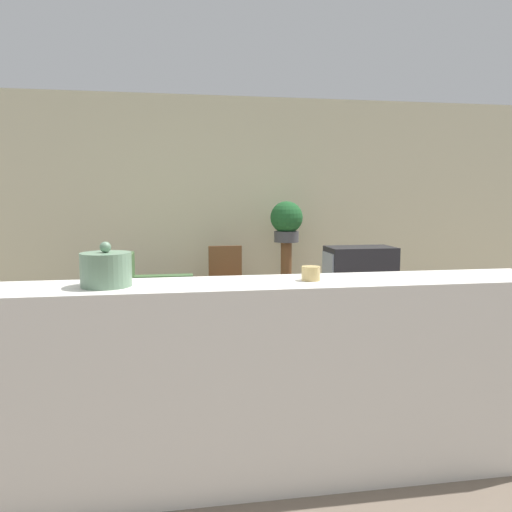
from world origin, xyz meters
name	(u,v)px	position (x,y,z in m)	size (l,w,h in m)	color
ground_plane	(254,426)	(0.00, 0.00, 0.00)	(14.00, 14.00, 0.00)	#756656
wall_back	(210,204)	(0.00, 3.43, 1.35)	(9.00, 0.06, 2.70)	beige
couch	(147,319)	(-0.74, 1.78, 0.29)	(0.83, 1.67, 0.85)	#476B3D
tv_stand	(359,316)	(1.38, 1.77, 0.24)	(0.91, 0.56, 0.47)	brown
television	(359,270)	(1.37, 1.77, 0.71)	(0.68, 0.40, 0.47)	#232328
wooden_chair	(226,280)	(0.13, 2.77, 0.48)	(0.44, 0.44, 0.87)	brown
plant_stand	(286,278)	(0.88, 2.94, 0.45)	(0.13, 0.13, 0.90)	brown
potted_plant	(286,221)	(0.88, 2.94, 1.16)	(0.39, 0.39, 0.50)	#4C4C51
foreground_counter	(272,380)	(0.00, -0.56, 0.51)	(2.96, 0.44, 1.02)	white
decorative_bowl	(106,269)	(-0.80, -0.56, 1.11)	(0.24, 0.24, 0.21)	gray
candle_jar	(311,273)	(0.20, -0.56, 1.06)	(0.09, 0.09, 0.07)	tan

